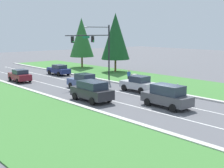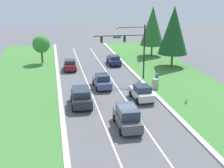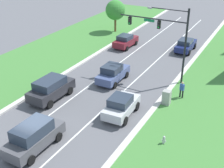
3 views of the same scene
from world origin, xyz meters
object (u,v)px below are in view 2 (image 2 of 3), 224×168
at_px(navy_sedan, 114,60).
at_px(charcoal_suv, 81,97).
at_px(silver_sedan, 142,93).
at_px(utility_cabinet, 155,84).
at_px(oak_near_left_tree, 41,44).
at_px(graphite_suv, 127,117).
at_px(conifer_far_right_tree, 174,30).
at_px(burgundy_sedan, 70,65).
at_px(pedestrian, 157,78).
at_px(traffic_signal_mast, 130,44).
at_px(fire_hydrant, 186,101).
at_px(conifer_near_right_tree, 153,26).
at_px(slate_blue_sedan, 102,81).

bearing_deg(navy_sedan, charcoal_suv, -112.25).
distance_m(silver_sedan, utility_cabinet, 4.44).
bearing_deg(oak_near_left_tree, navy_sedan, -14.78).
height_order(graphite_suv, conifer_far_right_tree, conifer_far_right_tree).
bearing_deg(graphite_suv, burgundy_sedan, 100.39).
xyz_separation_m(charcoal_suv, pedestrian, (10.58, 5.76, -0.11)).
distance_m(silver_sedan, pedestrian, 6.38).
relative_size(traffic_signal_mast, fire_hydrant, 10.91).
xyz_separation_m(traffic_signal_mast, silver_sedan, (-0.65, -8.31, -4.17)).
relative_size(utility_cabinet, fire_hydrant, 1.99).
height_order(navy_sedan, conifer_near_right_tree, conifer_near_right_tree).
height_order(silver_sedan, oak_near_left_tree, oak_near_left_tree).
relative_size(silver_sedan, pedestrian, 2.51).
xyz_separation_m(traffic_signal_mast, burgundy_sedan, (-7.83, 7.16, -4.25)).
bearing_deg(traffic_signal_mast, conifer_far_right_tree, 35.59).
xyz_separation_m(silver_sedan, fire_hydrant, (4.56, -2.09, -0.57)).
bearing_deg(graphite_suv, utility_cabinet, 60.11).
relative_size(navy_sedan, utility_cabinet, 3.22).
bearing_deg(graphite_suv, conifer_near_right_tree, 68.96).
bearing_deg(utility_cabinet, slate_blue_sedan, 163.01).
distance_m(graphite_suv, oak_near_left_tree, 29.06).
distance_m(graphite_suv, conifer_near_right_tree, 32.89).
distance_m(pedestrian, fire_hydrant, 7.45).
xyz_separation_m(slate_blue_sedan, conifer_far_right_tree, (13.06, 9.10, 5.05)).
relative_size(graphite_suv, oak_near_left_tree, 1.00).
height_order(traffic_signal_mast, graphite_suv, traffic_signal_mast).
xyz_separation_m(silver_sedan, conifer_far_right_tree, (9.34, 14.53, 5.04)).
height_order(charcoal_suv, conifer_near_right_tree, conifer_near_right_tree).
bearing_deg(graphite_suv, slate_blue_sedan, 92.30).
height_order(graphite_suv, utility_cabinet, graphite_suv).
height_order(burgundy_sedan, oak_near_left_tree, oak_near_left_tree).
bearing_deg(conifer_near_right_tree, utility_cabinet, -106.68).
bearing_deg(utility_cabinet, oak_near_left_tree, 129.47).
xyz_separation_m(burgundy_sedan, graphite_suv, (3.79, -22.42, 0.22)).
distance_m(traffic_signal_mast, utility_cabinet, 6.88).
xyz_separation_m(slate_blue_sedan, pedestrian, (7.31, -0.16, 0.03)).
height_order(utility_cabinet, fire_hydrant, utility_cabinet).
bearing_deg(conifer_near_right_tree, conifer_far_right_tree, -85.91).
distance_m(utility_cabinet, conifer_far_right_tree, 13.91).
xyz_separation_m(traffic_signal_mast, pedestrian, (2.95, -3.04, -4.14)).
xyz_separation_m(burgundy_sedan, oak_near_left_tree, (-4.37, 5.38, 2.49)).
bearing_deg(oak_near_left_tree, silver_sedan, -61.02).
height_order(silver_sedan, pedestrian, silver_sedan).
relative_size(silver_sedan, conifer_far_right_tree, 0.44).
xyz_separation_m(graphite_suv, utility_cabinet, (6.17, 10.40, -0.36)).
bearing_deg(fire_hydrant, conifer_far_right_tree, 73.92).
bearing_deg(burgundy_sedan, graphite_suv, -77.98).
bearing_deg(graphite_suv, traffic_signal_mast, 75.96).
distance_m(graphite_suv, conifer_far_right_tree, 25.44).
height_order(graphite_suv, conifer_near_right_tree, conifer_near_right_tree).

